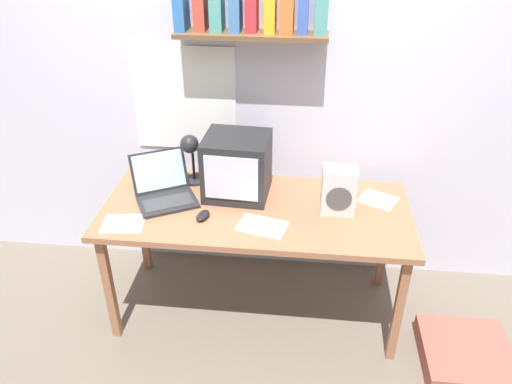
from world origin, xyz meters
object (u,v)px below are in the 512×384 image
at_px(corner_desk, 256,217).
at_px(juice_glass, 148,168).
at_px(loose_paper_near_monitor, 123,224).
at_px(space_heater, 339,190).
at_px(open_notebook, 378,200).
at_px(computer_mouse, 203,216).
at_px(laptop, 164,188).
at_px(printed_handout, 262,226).
at_px(desk_lamp, 191,151).
at_px(floor_cushion, 466,356).
at_px(crt_monitor, 237,166).

relative_size(corner_desk, juice_glass, 12.20).
bearing_deg(loose_paper_near_monitor, space_heater, 12.47).
xyz_separation_m(space_heater, open_notebook, (0.23, 0.13, -0.13)).
bearing_deg(computer_mouse, juice_glass, 135.83).
distance_m(corner_desk, space_heater, 0.48).
height_order(juice_glass, loose_paper_near_monitor, juice_glass).
bearing_deg(laptop, open_notebook, -23.36).
height_order(loose_paper_near_monitor, printed_handout, same).
bearing_deg(juice_glass, laptop, -54.15).
height_order(desk_lamp, juice_glass, desk_lamp).
relative_size(loose_paper_near_monitor, printed_handout, 0.82).
bearing_deg(space_heater, loose_paper_near_monitor, -168.27).
height_order(corner_desk, computer_mouse, computer_mouse).
relative_size(open_notebook, floor_cushion, 0.52).
distance_m(crt_monitor, desk_lamp, 0.28).
relative_size(desk_lamp, juice_glass, 2.37).
xyz_separation_m(juice_glass, open_notebook, (1.36, -0.12, -0.06)).
bearing_deg(computer_mouse, loose_paper_near_monitor, -166.46).
bearing_deg(floor_cushion, open_notebook, 137.43).
distance_m(corner_desk, open_notebook, 0.69).
bearing_deg(open_notebook, desk_lamp, 177.31).
distance_m(desk_lamp, loose_paper_near_monitor, 0.56).
bearing_deg(corner_desk, printed_handout, -73.53).
xyz_separation_m(corner_desk, juice_glass, (-0.68, 0.27, 0.12)).
xyz_separation_m(loose_paper_near_monitor, floor_cushion, (1.85, -0.09, -0.68)).
bearing_deg(computer_mouse, printed_handout, -7.63).
height_order(corner_desk, laptop, laptop).
bearing_deg(juice_glass, loose_paper_near_monitor, -88.77).
bearing_deg(desk_lamp, juice_glass, 164.66).
bearing_deg(crt_monitor, floor_cushion, -16.07).
bearing_deg(crt_monitor, computer_mouse, -115.21).
height_order(laptop, floor_cushion, laptop).
bearing_deg(desk_lamp, loose_paper_near_monitor, -124.68).
xyz_separation_m(corner_desk, printed_handout, (0.05, -0.17, 0.06)).
bearing_deg(desk_lamp, space_heater, -14.48).
relative_size(desk_lamp, printed_handout, 1.17).
height_order(loose_paper_near_monitor, open_notebook, same).
distance_m(computer_mouse, loose_paper_near_monitor, 0.41).
xyz_separation_m(juice_glass, space_heater, (1.12, -0.25, 0.07)).
height_order(space_heater, open_notebook, space_heater).
bearing_deg(corner_desk, crt_monitor, 130.87).
height_order(crt_monitor, desk_lamp, crt_monitor).
bearing_deg(open_notebook, floor_cushion, -42.57).
bearing_deg(printed_handout, juice_glass, 148.79).
xyz_separation_m(desk_lamp, printed_handout, (0.45, -0.38, -0.22)).
bearing_deg(corner_desk, juice_glass, 158.41).
relative_size(juice_glass, open_notebook, 0.57).
bearing_deg(laptop, space_heater, -30.22).
distance_m(crt_monitor, loose_paper_near_monitor, 0.69).
distance_m(corner_desk, loose_paper_near_monitor, 0.71).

